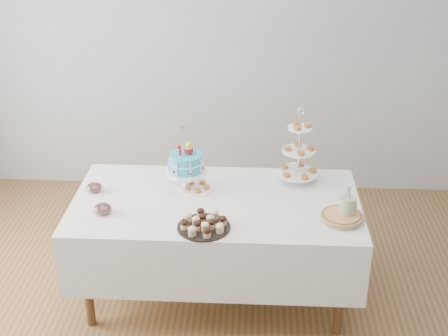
# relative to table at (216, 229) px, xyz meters

# --- Properties ---
(floor) EXTENTS (5.00, 5.00, 0.00)m
(floor) POSITION_rel_table_xyz_m (0.00, -0.30, -0.54)
(floor) COLOR brown
(floor) RESTS_ON ground
(walls) EXTENTS (5.04, 4.04, 2.70)m
(walls) POSITION_rel_table_xyz_m (0.00, -0.30, 0.81)
(walls) COLOR #97999C
(walls) RESTS_ON floor
(table) EXTENTS (1.92, 1.02, 0.77)m
(table) POSITION_rel_table_xyz_m (0.00, 0.00, 0.00)
(table) COLOR silver
(table) RESTS_ON floor
(birthday_cake) EXTENTS (0.29, 0.29, 0.44)m
(birthday_cake) POSITION_rel_table_xyz_m (-0.21, 0.16, 0.35)
(birthday_cake) COLOR white
(birthday_cake) RESTS_ON table
(cupcake_tray) EXTENTS (0.33, 0.33, 0.08)m
(cupcake_tray) POSITION_rel_table_xyz_m (-0.05, -0.35, 0.26)
(cupcake_tray) COLOR black
(cupcake_tray) RESTS_ON table
(pie) EXTENTS (0.27, 0.27, 0.04)m
(pie) POSITION_rel_table_xyz_m (0.81, -0.21, 0.25)
(pie) COLOR #A28158
(pie) RESTS_ON table
(tiered_stand) EXTENTS (0.28, 0.28, 0.55)m
(tiered_stand) POSITION_rel_table_xyz_m (0.56, 0.32, 0.46)
(tiered_stand) COLOR silver
(tiered_stand) RESTS_ON table
(plate_stack) EXTENTS (0.18, 0.18, 0.07)m
(plate_stack) POSITION_rel_table_xyz_m (0.55, 0.39, 0.26)
(plate_stack) COLOR white
(plate_stack) RESTS_ON table
(pastry_plate) EXTENTS (0.23, 0.23, 0.03)m
(pastry_plate) POSITION_rel_table_xyz_m (-0.14, 0.15, 0.24)
(pastry_plate) COLOR white
(pastry_plate) RESTS_ON table
(jam_bowl_a) EXTENTS (0.12, 0.12, 0.07)m
(jam_bowl_a) POSITION_rel_table_xyz_m (-0.71, -0.21, 0.26)
(jam_bowl_a) COLOR silver
(jam_bowl_a) RESTS_ON table
(jam_bowl_b) EXTENTS (0.11, 0.11, 0.06)m
(jam_bowl_b) POSITION_rel_table_xyz_m (-0.84, 0.08, 0.26)
(jam_bowl_b) COLOR silver
(jam_bowl_b) RESTS_ON table
(utensil_pitcher) EXTENTS (0.11, 0.10, 0.23)m
(utensil_pitcher) POSITION_rel_table_xyz_m (0.84, -0.19, 0.31)
(utensil_pitcher) COLOR beige
(utensil_pitcher) RESTS_ON table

